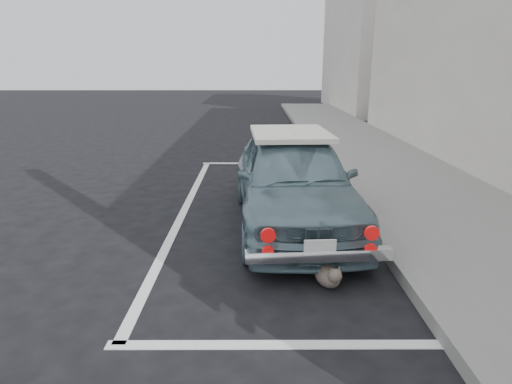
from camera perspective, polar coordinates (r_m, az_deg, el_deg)
ground at (r=4.22m, az=-3.61°, el=-15.72°), size 80.00×80.00×0.00m
sidewalk at (r=6.67m, az=26.24°, el=-4.35°), size 2.80×40.00×0.15m
building_far at (r=24.41m, az=15.26°, el=19.98°), size 3.50×10.00×8.00m
pline_rear at (r=3.81m, az=3.93°, el=-19.66°), size 3.00×0.12×0.01m
pline_front at (r=10.32m, az=1.26°, el=3.85°), size 3.00×0.12×0.01m
pline_side at (r=7.03m, az=-9.53°, el=-2.40°), size 0.12×7.00×0.01m
retro_coupe at (r=6.19m, az=4.95°, el=1.78°), size 1.82×4.07×1.36m
cat at (r=4.65m, az=9.63°, el=-10.81°), size 0.34×0.54×0.30m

